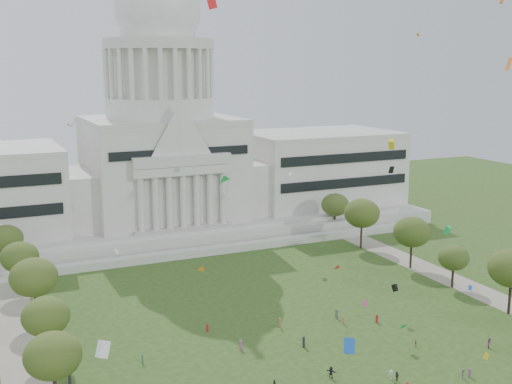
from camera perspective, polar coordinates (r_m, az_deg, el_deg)
capitol at (r=196.73m, az=-8.34°, el=3.05°), size 160.00×64.50×91.30m
path_left at (r=115.06m, az=-19.70°, el=-15.14°), size 8.00×160.00×0.04m
path_right at (r=153.72m, az=19.15°, el=-8.34°), size 8.00×160.00×0.04m
row_tree_l_2 at (r=100.21m, az=-17.62°, el=-13.70°), size 8.42×8.42×11.97m
row_tree_r_2 at (r=139.82m, az=21.81°, el=-6.31°), size 9.55×9.55×13.58m
row_tree_l_3 at (r=115.66m, az=-18.19°, el=-10.47°), size 8.12×8.12×11.55m
row_tree_r_3 at (r=152.32m, az=17.17°, el=-5.60°), size 7.01×7.01×9.98m
row_tree_l_4 at (r=132.66m, az=-19.15°, el=-7.18°), size 9.29×9.29×13.21m
row_tree_r_4 at (r=163.38m, az=13.70°, el=-3.48°), size 9.19×9.19×13.06m
row_tree_l_5 at (r=150.62m, az=-20.27°, el=-5.46°), size 8.33×8.33×11.85m
row_tree_r_5 at (r=178.26m, az=9.40°, el=-1.88°), size 9.82×9.82×13.96m
row_tree_l_6 at (r=168.05m, az=-21.32°, el=-3.89°), size 8.19×8.19×11.64m
row_tree_r_6 at (r=194.57m, az=7.05°, el=-1.13°), size 8.42×8.42×11.97m
person_2 at (r=125.15m, az=20.04°, el=-12.50°), size 1.00×1.08×1.89m
person_3 at (r=109.67m, az=11.92°, el=-15.60°), size 0.94×1.17×1.61m
person_4 at (r=109.50m, az=12.41°, el=-15.68°), size 0.60×0.97×1.56m
person_5 at (r=108.58m, az=6.69°, el=-15.62°), size 1.65×1.85×1.93m
person_9 at (r=112.83m, az=17.93°, el=-15.13°), size 1.06×1.14×1.60m
person_10 at (r=122.05m, az=14.02°, el=-12.90°), size 0.71×0.89×1.34m
distant_crowd at (r=108.98m, az=0.35°, el=-15.50°), size 59.97×39.41×1.93m
kite_swarm at (r=101.47m, az=7.40°, el=-0.92°), size 87.45×102.10×66.08m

